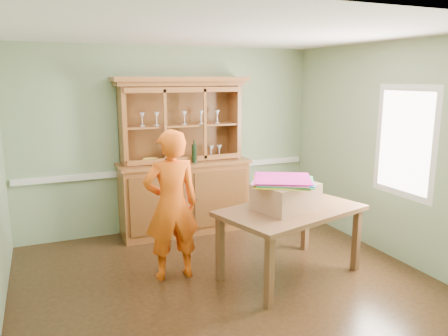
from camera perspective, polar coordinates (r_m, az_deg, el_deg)
name	(u,v)px	position (r m, az deg, el deg)	size (l,w,h in m)	color
floor	(224,280)	(5.11, -0.06, -14.43)	(4.50, 4.50, 0.00)	#422915
ceiling	(224,33)	(4.61, -0.06, 17.28)	(4.50, 4.50, 0.00)	white
wall_back	(171,140)	(6.54, -6.90, 3.70)	(4.50, 4.50, 0.00)	gray
wall_right	(387,150)	(5.91, 20.48, 2.19)	(4.00, 4.00, 0.00)	gray
wall_front	(341,218)	(2.99, 15.08, -6.28)	(4.50, 4.50, 0.00)	gray
chair_rail	(173,170)	(6.60, -6.74, -0.20)	(4.41, 0.05, 0.08)	silver
window_panel	(404,142)	(5.67, 22.50, 3.19)	(0.03, 0.96, 1.36)	silver
china_hutch	(183,179)	(6.43, -5.32, -1.45)	(1.93, 0.64, 2.26)	brown
dining_table	(291,216)	(5.05, 8.72, -6.25)	(1.80, 1.35, 0.80)	brown
cardboard_box	(286,196)	(4.94, 8.05, -3.70)	(0.64, 0.51, 0.30)	#A17253
kite_stack	(282,180)	(4.91, 7.61, -1.61)	(0.83, 0.83, 0.06)	#FBEA77
person	(172,205)	(4.93, -6.87, -4.85)	(0.62, 0.41, 1.71)	#F5590F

